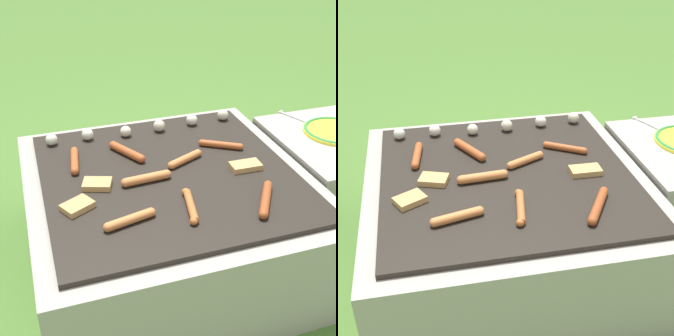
# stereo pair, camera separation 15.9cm
# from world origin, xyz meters

# --- Properties ---
(ground_plane) EXTENTS (14.00, 14.00, 0.00)m
(ground_plane) POSITION_xyz_m (0.00, 0.00, 0.00)
(ground_plane) COLOR #47702D
(grill) EXTENTS (0.96, 0.96, 0.37)m
(grill) POSITION_xyz_m (0.00, 0.00, 0.18)
(grill) COLOR #9E998E
(grill) RESTS_ON ground_plane
(side_ledge) EXTENTS (0.48, 0.54, 0.37)m
(side_ledge) POSITION_xyz_m (0.73, 0.05, 0.19)
(side_ledge) COLOR #9E998E
(side_ledge) RESTS_ON ground_plane
(sausage_front_center) EXTENTS (0.17, 0.04, 0.03)m
(sausage_front_center) POSITION_xyz_m (-0.09, -0.03, 0.39)
(sausage_front_center) COLOR #C6753D
(sausage_front_center) RESTS_ON grill
(sausage_front_right) EXTENTS (0.05, 0.18, 0.03)m
(sausage_front_right) POSITION_xyz_m (-0.29, 0.16, 0.39)
(sausage_front_right) COLOR #A34C23
(sausage_front_right) RESTS_ON grill
(sausage_mid_right) EXTENTS (0.15, 0.10, 0.02)m
(sausage_mid_right) POSITION_xyz_m (0.25, 0.11, 0.39)
(sausage_mid_right) COLOR #A34C23
(sausage_mid_right) RESTS_ON grill
(sausage_back_center) EXTENTS (0.12, 0.17, 0.03)m
(sausage_back_center) POSITION_xyz_m (0.23, -0.26, 0.39)
(sausage_back_center) COLOR #93421E
(sausage_back_center) RESTS_ON grill
(sausage_front_left) EXTENTS (0.16, 0.06, 0.03)m
(sausage_front_left) POSITION_xyz_m (-0.19, -0.23, 0.39)
(sausage_front_left) COLOR #C6753D
(sausage_front_left) RESTS_ON grill
(sausage_back_left) EXTENTS (0.15, 0.08, 0.03)m
(sausage_back_left) POSITION_xyz_m (0.08, 0.05, 0.39)
(sausage_back_left) COLOR #C6753D
(sausage_back_left) RESTS_ON grill
(sausage_back_right) EXTENTS (0.05, 0.18, 0.02)m
(sausage_back_right) POSITION_xyz_m (-0.00, -0.22, 0.39)
(sausage_back_right) COLOR #B7602D
(sausage_back_right) RESTS_ON grill
(sausage_mid_left) EXTENTS (0.10, 0.16, 0.03)m
(sausage_mid_left) POSITION_xyz_m (-0.10, 0.17, 0.39)
(sausage_mid_left) COLOR #A34C23
(sausage_mid_left) RESTS_ON grill
(bread_slice_left) EXTENTS (0.11, 0.10, 0.02)m
(bread_slice_left) POSITION_xyz_m (-0.33, -0.11, 0.38)
(bread_slice_left) COLOR tan
(bread_slice_left) RESTS_ON grill
(bread_slice_right) EXTENTS (0.11, 0.06, 0.02)m
(bread_slice_right) POSITION_xyz_m (0.27, -0.05, 0.38)
(bread_slice_right) COLOR tan
(bread_slice_right) RESTS_ON grill
(bread_slice_center) EXTENTS (0.11, 0.09, 0.02)m
(bread_slice_center) POSITION_xyz_m (-0.25, -0.01, 0.38)
(bread_slice_center) COLOR tan
(bread_slice_center) RESTS_ON grill
(mushroom_row) EXTENTS (0.75, 0.07, 0.05)m
(mushroom_row) POSITION_xyz_m (0.01, 0.33, 0.40)
(mushroom_row) COLOR silver
(mushroom_row) RESTS_ON grill
(plate_colorful) EXTENTS (0.25, 0.25, 0.02)m
(plate_colorful) POSITION_xyz_m (0.73, 0.09, 0.38)
(plate_colorful) COLOR yellow
(plate_colorful) RESTS_ON side_ledge
(fork_utensil) EXTENTS (0.08, 0.18, 0.01)m
(fork_utensil) POSITION_xyz_m (0.65, 0.26, 0.38)
(fork_utensil) COLOR silver
(fork_utensil) RESTS_ON side_ledge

